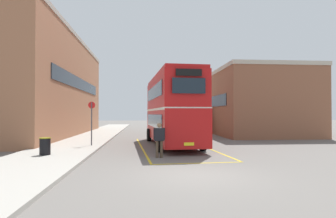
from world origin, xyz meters
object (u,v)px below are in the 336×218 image
at_px(single_deck_bus, 185,118).
at_px(bus_stop_sign, 92,119).
at_px(pedestrian_boarding, 159,138).
at_px(litter_bin, 45,146).
at_px(double_decker_bus, 172,109).

distance_m(single_deck_bus, bus_stop_sign, 17.25).
relative_size(single_deck_bus, pedestrian_boarding, 4.86).
bearing_deg(litter_bin, bus_stop_sign, 70.18).
relative_size(double_decker_bus, single_deck_bus, 1.28).
height_order(double_decker_bus, pedestrian_boarding, double_decker_bus).
bearing_deg(single_deck_bus, double_decker_bus, -101.78).
relative_size(double_decker_bus, pedestrian_boarding, 6.19).
bearing_deg(pedestrian_boarding, double_decker_bus, 78.13).
bearing_deg(pedestrian_boarding, bus_stop_sign, 131.35).
height_order(litter_bin, bus_stop_sign, bus_stop_sign).
bearing_deg(litter_bin, double_decker_bus, 36.64).
bearing_deg(double_decker_bus, litter_bin, -143.36).
distance_m(pedestrian_boarding, bus_stop_sign, 6.27).
xyz_separation_m(pedestrian_boarding, litter_bin, (-5.61, 0.47, -0.42)).
xyz_separation_m(double_decker_bus, litter_bin, (-6.77, -5.04, -1.94)).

